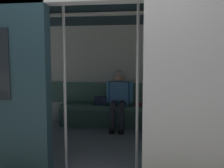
# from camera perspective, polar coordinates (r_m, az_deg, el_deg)

# --- Properties ---
(train_car) EXTENTS (6.40, 2.94, 2.30)m
(train_car) POSITION_cam_1_polar(r_m,az_deg,el_deg) (3.75, -1.42, 7.87)
(train_car) COLOR silver
(train_car) RESTS_ON ground_plane
(bench_seat) EXTENTS (2.46, 0.44, 0.47)m
(bench_seat) POSITION_cam_1_polar(r_m,az_deg,el_deg) (4.97, 1.31, -6.46)
(bench_seat) COLOR #4C7566
(bench_seat) RESTS_ON ground_plane
(person_seated) EXTENTS (0.55, 0.68, 1.20)m
(person_seated) POSITION_cam_1_polar(r_m,az_deg,el_deg) (4.85, 1.74, -2.81)
(person_seated) COLOR #4C8CC6
(person_seated) RESTS_ON ground_plane
(handbag) EXTENTS (0.26, 0.15, 0.17)m
(handbag) POSITION_cam_1_polar(r_m,az_deg,el_deg) (5.01, -2.81, -4.09)
(handbag) COLOR #262D4C
(handbag) RESTS_ON bench_seat
(book) EXTENTS (0.19, 0.24, 0.03)m
(book) POSITION_cam_1_polar(r_m,az_deg,el_deg) (5.00, 6.63, -4.96)
(book) COLOR #B22D2D
(book) RESTS_ON bench_seat
(grab_pole_door) EXTENTS (0.04, 0.04, 2.16)m
(grab_pole_door) POSITION_cam_1_polar(r_m,az_deg,el_deg) (2.93, -11.49, -0.53)
(grab_pole_door) COLOR silver
(grab_pole_door) RESTS_ON ground_plane
(grab_pole_far) EXTENTS (0.04, 0.04, 2.16)m
(grab_pole_far) POSITION_cam_1_polar(r_m,az_deg,el_deg) (2.79, 6.25, -0.74)
(grab_pole_far) COLOR silver
(grab_pole_far) RESTS_ON ground_plane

